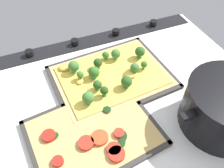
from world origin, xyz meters
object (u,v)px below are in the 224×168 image
baking_tray_front (112,78)px  baking_tray_back (93,134)px  veggie_pizza_back (93,135)px  broccoli_pizza (110,75)px

baking_tray_front → baking_tray_back: bearing=54.5°
baking_tray_front → baking_tray_back: 21.11cm
baking_tray_front → veggie_pizza_back: (12.60, 17.89, 0.74)cm
baking_tray_back → veggie_pizza_back: (0.35, 0.70, 0.74)cm
broccoli_pizza → baking_tray_back: 20.97cm
broccoli_pizza → veggie_pizza_back: broccoli_pizza is taller
baking_tray_front → broccoli_pizza: broccoli_pizza is taller
baking_tray_front → veggie_pizza_back: bearing=54.8°
baking_tray_front → baking_tray_back: size_ratio=1.09×
broccoli_pizza → veggie_pizza_back: size_ratio=1.10×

